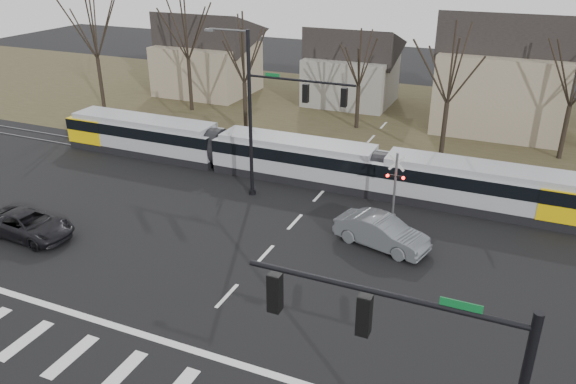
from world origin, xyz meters
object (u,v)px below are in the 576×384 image
at_px(rail_crossing_signal, 395,188).
at_px(suv, 29,225).
at_px(tram, 294,157).
at_px(sedan, 381,232).

bearing_deg(rail_crossing_signal, suv, -150.10).
xyz_separation_m(tram, sedan, (7.82, -6.75, -0.68)).
bearing_deg(sedan, tram, 63.78).
distance_m(tram, suv, 16.70).
distance_m(sedan, rail_crossing_signal, 3.71).
distance_m(tram, sedan, 10.36).
bearing_deg(tram, sedan, -40.81).
bearing_deg(rail_crossing_signal, sedan, -86.19).
xyz_separation_m(sedan, rail_crossing_signal, (-0.24, 3.55, 1.06)).
bearing_deg(suv, tram, -35.09).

